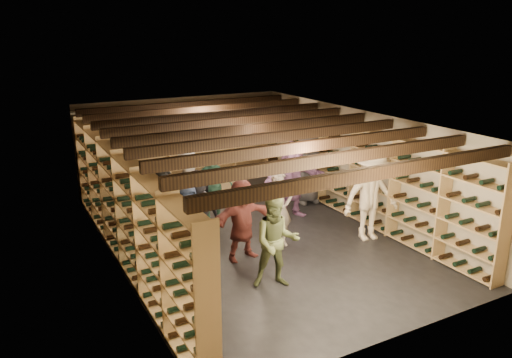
{
  "coord_description": "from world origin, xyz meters",
  "views": [
    {
      "loc": [
        -4.44,
        -8.36,
        4.1
      ],
      "look_at": [
        0.17,
        0.2,
        1.17
      ],
      "focal_mm": 35.0,
      "sensor_mm": 36.0,
      "label": 1
    }
  ],
  "objects": [
    {
      "name": "person_6",
      "position": [
        -1.65,
        -0.62,
        0.79
      ],
      "size": [
        0.85,
        0.64,
        1.58
      ],
      "primitive_type": "imported",
      "rotation": [
        0.0,
        0.0,
        -0.19
      ],
      "color": "#1F2A47",
      "rests_on": "ground"
    },
    {
      "name": "person_9",
      "position": [
        -0.88,
        1.3,
        0.82
      ],
      "size": [
        1.14,
        0.77,
        1.63
      ],
      "primitive_type": "imported",
      "rotation": [
        0.0,
        0.0,
        0.17
      ],
      "color": "#ACA59D",
      "rests_on": "ground"
    },
    {
      "name": "crate_loose",
      "position": [
        1.07,
        2.98,
        0.09
      ],
      "size": [
        0.57,
        0.45,
        0.17
      ],
      "primitive_type": "cube",
      "rotation": [
        0.0,
        0.0,
        -0.27
      ],
      "color": "tan",
      "rests_on": "ground"
    },
    {
      "name": "person_11",
      "position": [
        1.31,
        0.61,
        0.88
      ],
      "size": [
        1.66,
        0.61,
        1.76
      ],
      "primitive_type": "imported",
      "rotation": [
        0.0,
        0.0,
        0.06
      ],
      "color": "#946198",
      "rests_on": "ground"
    },
    {
      "name": "crate_stack_left",
      "position": [
        -1.04,
        2.31,
        0.34
      ],
      "size": [
        0.52,
        0.37,
        0.68
      ],
      "rotation": [
        0.0,
        0.0,
        0.08
      ],
      "color": "tan",
      "rests_on": "ground"
    },
    {
      "name": "person_3",
      "position": [
        2.03,
        -1.18,
        0.93
      ],
      "size": [
        1.29,
        0.87,
        1.86
      ],
      "primitive_type": "imported",
      "rotation": [
        0.0,
        0.0,
        -0.16
      ],
      "color": "beige",
      "rests_on": "ground"
    },
    {
      "name": "person_12",
      "position": [
        2.18,
        1.3,
        0.94
      ],
      "size": [
        0.94,
        0.63,
        1.89
      ],
      "primitive_type": "imported",
      "rotation": [
        0.0,
        0.0,
        -0.03
      ],
      "color": "#37363C",
      "rests_on": "ground"
    },
    {
      "name": "person_0",
      "position": [
        -1.27,
        -0.22,
        0.82
      ],
      "size": [
        0.82,
        0.55,
        1.65
      ],
      "primitive_type": "imported",
      "rotation": [
        0.0,
        0.0,
        0.03
      ],
      "color": "black",
      "rests_on": "ground"
    },
    {
      "name": "person_5",
      "position": [
        -0.63,
        -0.76,
        0.76
      ],
      "size": [
        1.45,
        0.58,
        1.53
      ],
      "primitive_type": "imported",
      "rotation": [
        0.0,
        0.0,
        0.09
      ],
      "color": "brown",
      "rests_on": "ground"
    },
    {
      "name": "person_1",
      "position": [
        -1.82,
        -0.02,
        0.86
      ],
      "size": [
        0.69,
        0.52,
        1.72
      ],
      "primitive_type": "imported",
      "rotation": [
        0.0,
        0.0,
        0.18
      ],
      "color": "black",
      "rests_on": "ground"
    },
    {
      "name": "ceiling",
      "position": [
        0.0,
        0.0,
        2.4
      ],
      "size": [
        5.5,
        8.0,
        0.01
      ],
      "primitive_type": "cube",
      "color": "beige",
      "rests_on": "walls"
    },
    {
      "name": "person_2",
      "position": [
        -0.61,
        -1.96,
        0.79
      ],
      "size": [
        0.93,
        0.84,
        1.57
      ],
      "primitive_type": "imported",
      "rotation": [
        0.0,
        0.0,
        -0.38
      ],
      "color": "#4D5632",
      "rests_on": "ground"
    },
    {
      "name": "person_7",
      "position": [
        0.25,
        -0.59,
        0.76
      ],
      "size": [
        0.62,
        0.47,
        1.53
      ],
      "primitive_type": "imported",
      "rotation": [
        0.0,
        0.0,
        -0.19
      ],
      "color": "gray",
      "rests_on": "ground"
    },
    {
      "name": "person_10",
      "position": [
        -0.33,
        1.3,
        0.78
      ],
      "size": [
        0.99,
        0.72,
        1.56
      ],
      "primitive_type": "imported",
      "rotation": [
        0.0,
        0.0,
        -0.42
      ],
      "color": "#28503E",
      "rests_on": "ground"
    },
    {
      "name": "walls",
      "position": [
        0.0,
        0.0,
        1.2
      ],
      "size": [
        5.52,
        8.02,
        2.4
      ],
      "color": "tan",
      "rests_on": "ground"
    },
    {
      "name": "wine_rack_back",
      "position": [
        0.0,
        3.83,
        1.07
      ],
      "size": [
        4.7,
        0.3,
        2.15
      ],
      "color": "#9F7B4D",
      "rests_on": "ground"
    },
    {
      "name": "ceiling_joists",
      "position": [
        0.0,
        0.0,
        2.26
      ],
      "size": [
        5.4,
        7.12,
        0.18
      ],
      "color": "black",
      "rests_on": "ground"
    },
    {
      "name": "ground",
      "position": [
        0.0,
        0.0,
        0.0
      ],
      "size": [
        8.0,
        8.0,
        0.0
      ],
      "primitive_type": "plane",
      "color": "black",
      "rests_on": "ground"
    },
    {
      "name": "wine_rack_right",
      "position": [
        2.57,
        0.0,
        1.08
      ],
      "size": [
        0.32,
        7.5,
        2.15
      ],
      "color": "#9F7B4D",
      "rests_on": "ground"
    },
    {
      "name": "wine_rack_left",
      "position": [
        -2.57,
        0.0,
        1.08
      ],
      "size": [
        0.32,
        7.5,
        2.15
      ],
      "color": "#9F7B4D",
      "rests_on": "ground"
    },
    {
      "name": "crate_stack_right",
      "position": [
        0.51,
        2.3,
        0.34
      ],
      "size": [
        0.57,
        0.46,
        0.68
      ],
      "rotation": [
        0.0,
        0.0,
        -0.3
      ],
      "color": "tan",
      "rests_on": "ground"
    }
  ]
}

